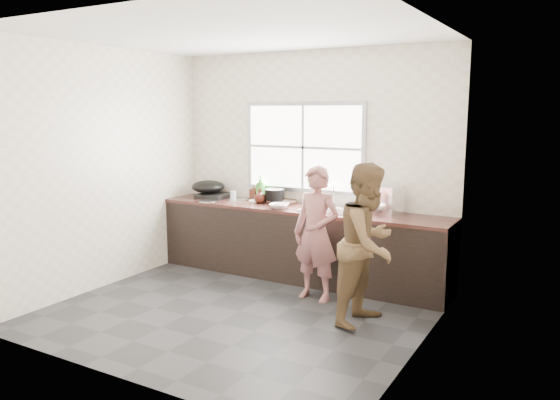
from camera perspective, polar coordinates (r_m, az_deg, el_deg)
The scene contains 30 objects.
floor at distance 5.62m, azimuth -4.27°, elevation -11.55°, with size 3.60×3.20×0.01m, color #2B2B2D.
ceiling at distance 5.29m, azimuth -4.64°, elevation 17.01°, with size 3.60×3.20×0.01m, color silver.
wall_back at distance 6.67m, azimuth 3.34°, elevation 3.78°, with size 3.60×0.01×2.70m, color silver.
wall_left at distance 6.47m, azimuth -17.81°, elevation 3.17°, with size 0.01×3.20×2.70m, color beige.
wall_right at distance 4.53m, azimuth 14.79°, elevation 0.83°, with size 0.01×3.20×2.70m, color silver.
wall_front at distance 4.07m, azimuth -17.23°, elevation -0.21°, with size 3.60×0.01×2.70m, color silver.
cabinet at distance 6.55m, azimuth 2.03°, elevation -4.66°, with size 3.60×0.62×0.82m, color black.
countertop at distance 6.46m, azimuth 2.05°, elevation -0.96°, with size 3.60×0.64×0.04m, color #391C17.
sink at distance 6.30m, azimuth 4.87°, elevation -1.02°, with size 0.55×0.45×0.02m, color silver.
faucet at distance 6.46m, azimuth 5.64°, elevation 0.53°, with size 0.02×0.02×0.30m, color silver.
window_frame at distance 6.68m, azimuth 2.53°, elevation 5.52°, with size 1.60×0.05×1.10m, color #9EA0A5.
window_glazing at distance 6.66m, azimuth 2.43°, elevation 5.51°, with size 1.50×0.01×1.00m, color white.
woman at distance 5.77m, azimuth 3.81°, elevation -3.98°, with size 0.49×0.32×1.34m, color #A86765.
person_side at distance 5.17m, azimuth 9.22°, elevation -4.57°, with size 0.74×0.58×1.53m, color brown.
cutting_board at distance 6.72m, azimuth 0.16°, elevation -0.20°, with size 0.39×0.39×0.04m, color black.
cleaver at distance 6.58m, azimuth -0.14°, elevation -0.21°, with size 0.19×0.09×0.01m, color #AEAFB5.
bowl_mince at distance 6.38m, azimuth -0.10°, elevation -0.64°, with size 0.23×0.23×0.06m, color white.
bowl_crabs at distance 5.95m, azimuth 7.58°, elevation -1.45°, with size 0.19×0.19×0.06m, color white.
bowl_held at distance 6.14m, azimuth 5.70°, elevation -1.03°, with size 0.22×0.22×0.07m, color white.
black_pot at distance 6.75m, azimuth -0.58°, elevation 0.41°, with size 0.24×0.24×0.17m, color black.
plate_food at distance 6.86m, azimuth -2.27°, elevation -0.09°, with size 0.24×0.24×0.02m, color silver.
bottle_green at distance 6.92m, azimuth -2.05°, elevation 1.27°, with size 0.13×0.13×0.32m, color #318C2E.
bottle_brown_tall at distance 7.02m, azimuth -2.72°, elevation 0.81°, with size 0.08×0.09×0.19m, color #401910.
bottle_brown_short at distance 6.74m, azimuth -2.12°, elevation 0.38°, with size 0.13×0.13×0.17m, color #3C160F.
glass_jar at distance 7.04m, azimuth -4.92°, elevation 0.49°, with size 0.08×0.08×0.11m, color #B8BEBF.
burner at distance 7.21m, azimuth -6.90°, elevation 0.45°, with size 0.38×0.38×0.06m, color black.
wok at distance 7.24m, azimuth -7.53°, elevation 1.39°, with size 0.43×0.43×0.16m, color black.
dish_rack at distance 6.17m, azimuth 10.60°, elevation 0.07°, with size 0.42×0.29×0.32m, color silver.
pot_lid_left at distance 6.95m, azimuth -7.59°, elevation -0.09°, with size 0.23×0.23×0.01m, color silver.
pot_lid_right at distance 6.98m, azimuth -4.46°, elevation 0.01°, with size 0.26×0.26×0.01m, color silver.
Camera 1 is at (2.95, -4.34, 2.00)m, focal length 35.00 mm.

